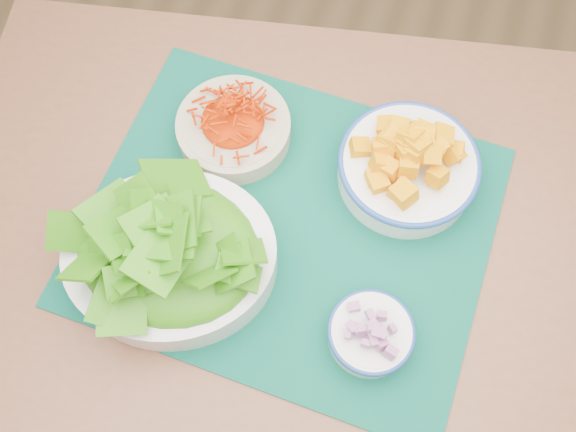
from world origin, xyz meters
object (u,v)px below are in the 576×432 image
object	(u,v)px
squash_bowl	(410,163)
onion_bowl	(371,333)
lettuce_bowl	(168,251)
carrot_bowl	(233,126)
table	(316,258)
placemat	(288,225)

from	to	relation	value
squash_bowl	onion_bowl	xyz separation A→B (m)	(0.01, -0.26, -0.02)
squash_bowl	lettuce_bowl	xyz separation A→B (m)	(-0.28, -0.24, 0.02)
carrot_bowl	onion_bowl	distance (m)	0.38
table	lettuce_bowl	distance (m)	0.27
squash_bowl	onion_bowl	world-z (taller)	squash_bowl
placemat	carrot_bowl	world-z (taller)	carrot_bowl
lettuce_bowl	carrot_bowl	bearing A→B (deg)	68.83
carrot_bowl	onion_bowl	size ratio (longest dim) A/B	1.40
table	squash_bowl	bearing A→B (deg)	42.08
onion_bowl	table	bearing A→B (deg)	131.15
placemat	squash_bowl	world-z (taller)	squash_bowl
carrot_bowl	lettuce_bowl	size ratio (longest dim) A/B	0.54
onion_bowl	placemat	bearing A→B (deg)	141.12
lettuce_bowl	onion_bowl	size ratio (longest dim) A/B	2.58
placemat	carrot_bowl	size ratio (longest dim) A/B	3.00
placemat	lettuce_bowl	world-z (taller)	lettuce_bowl
table	onion_bowl	bearing A→B (deg)	-59.86
lettuce_bowl	onion_bowl	distance (m)	0.30
table	carrot_bowl	size ratio (longest dim) A/B	6.56
carrot_bowl	lettuce_bowl	world-z (taller)	lettuce_bowl
carrot_bowl	squash_bowl	distance (m)	0.28
placemat	onion_bowl	distance (m)	0.21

